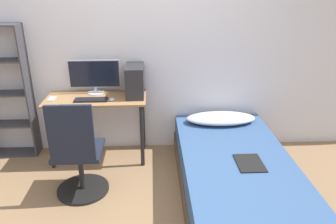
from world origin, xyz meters
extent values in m
cube|color=silver|center=(0.00, 1.56, 1.25)|extent=(8.00, 0.05, 2.50)
cube|color=#997047|center=(-0.48, 1.27, 0.75)|extent=(1.12, 0.52, 0.02)
cylinder|color=black|center=(-0.99, 1.06, 0.37)|extent=(0.04, 0.04, 0.74)
cylinder|color=black|center=(0.02, 1.06, 0.37)|extent=(0.04, 0.04, 0.74)
cylinder|color=black|center=(-0.99, 1.48, 0.37)|extent=(0.04, 0.04, 0.74)
cylinder|color=black|center=(0.02, 1.48, 0.37)|extent=(0.04, 0.04, 0.74)
cube|color=#38383D|center=(-1.26, 1.42, 0.78)|extent=(0.02, 0.23, 1.55)
cube|color=#38383D|center=(-1.61, 1.42, 0.01)|extent=(0.67, 0.23, 0.02)
cube|color=#38383D|center=(-1.61, 1.42, 0.39)|extent=(0.67, 0.23, 0.02)
cylinder|color=black|center=(-0.57, 0.61, 0.01)|extent=(0.52, 0.52, 0.03)
cylinder|color=black|center=(-0.57, 0.61, 0.23)|extent=(0.05, 0.05, 0.41)
cube|color=black|center=(-0.57, 0.61, 0.46)|extent=(0.45, 0.45, 0.04)
cube|color=black|center=(-0.57, 0.40, 0.74)|extent=(0.40, 0.04, 0.53)
cube|color=#4C3D2D|center=(0.94, 0.51, 0.09)|extent=(1.06, 2.04, 0.19)
cube|color=#33517F|center=(0.94, 0.51, 0.30)|extent=(1.03, 2.00, 0.23)
ellipsoid|color=#B2B7C6|center=(0.94, 1.27, 0.48)|extent=(0.81, 0.36, 0.11)
cube|color=black|center=(1.03, 0.35, 0.43)|extent=(0.24, 0.32, 0.01)
cylinder|color=#B7B7BC|center=(-0.51, 1.42, 0.77)|extent=(0.20, 0.20, 0.01)
cylinder|color=#B7B7BC|center=(-0.51, 1.42, 0.81)|extent=(0.04, 0.04, 0.07)
cube|color=#B7B7BC|center=(-0.51, 1.43, 0.99)|extent=(0.58, 0.01, 0.32)
cube|color=black|center=(-0.51, 1.42, 0.99)|extent=(0.56, 0.01, 0.30)
cube|color=black|center=(-0.52, 1.17, 0.77)|extent=(0.36, 0.13, 0.02)
cube|color=#232328|center=(-0.05, 1.32, 0.93)|extent=(0.20, 0.38, 0.34)
ellipsoid|color=silver|center=(-0.29, 1.17, 0.77)|extent=(0.06, 0.09, 0.02)
cube|color=#B7B7BC|center=(-0.96, 1.24, 0.77)|extent=(0.07, 0.14, 0.01)
camera|label=1|loc=(0.15, -2.21, 2.01)|focal=35.00mm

